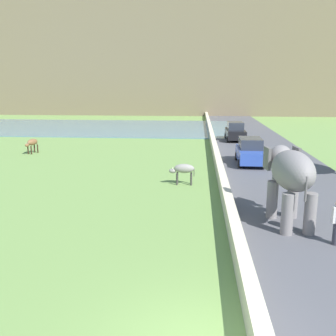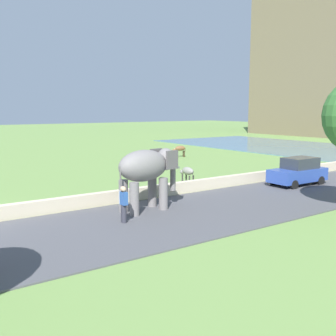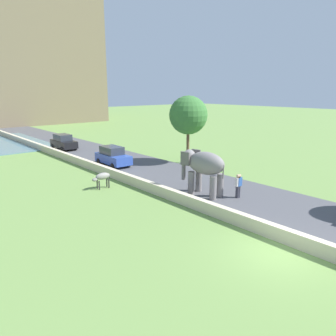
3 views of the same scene
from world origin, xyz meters
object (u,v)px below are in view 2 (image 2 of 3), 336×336
(cow_grey, at_px, (187,172))
(elephant, at_px, (147,169))
(person_beside_elephant, at_px, (123,204))
(person_trailing, at_px, (124,204))
(car_blue, at_px, (298,172))
(cow_brown, at_px, (180,149))

(cow_grey, bearing_deg, elephant, -53.18)
(person_beside_elephant, distance_m, person_trailing, 0.12)
(person_trailing, bearing_deg, elephant, 123.14)
(car_blue, height_order, cow_grey, car_blue)
(elephant, distance_m, person_trailing, 2.64)
(cow_brown, bearing_deg, person_trailing, -42.28)
(elephant, bearing_deg, car_blue, 89.86)
(elephant, distance_m, person_beside_elephant, 2.56)
(person_beside_elephant, height_order, person_trailing, same)
(elephant, distance_m, car_blue, 11.45)
(elephant, bearing_deg, cow_grey, 126.82)
(person_trailing, height_order, car_blue, car_blue)
(car_blue, bearing_deg, cow_grey, -127.60)
(elephant, height_order, cow_grey, elephant)
(person_beside_elephant, relative_size, cow_grey, 1.17)
(cow_grey, bearing_deg, car_blue, 52.40)
(person_beside_elephant, xyz_separation_m, cow_brown, (-17.72, 16.19, -0.04))
(car_blue, height_order, cow_brown, car_blue)
(elephant, height_order, person_trailing, elephant)
(elephant, bearing_deg, person_beside_elephant, -58.94)
(person_beside_elephant, bearing_deg, cow_grey, 125.44)
(person_beside_elephant, relative_size, cow_brown, 1.15)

